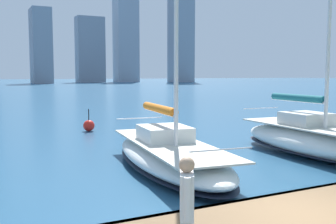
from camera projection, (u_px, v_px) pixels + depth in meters
The scene contains 5 objects.
dock_pier at pixel (299, 215), 8.36m from camera, with size 28.00×2.80×0.60m.
sailboat_teal at pixel (313, 139), 17.04m from camera, with size 3.29×8.47×11.62m.
sailboat_orange at pixel (169, 153), 14.72m from camera, with size 3.98×9.35×9.83m.
person_white_shirt at pixel (187, 203), 5.76m from camera, with size 0.39×0.58×1.74m.
channel_buoy at pixel (89, 126), 24.42m from camera, with size 0.70×0.70×1.40m.
Camera 1 is at (6.13, 5.90, 3.53)m, focal length 42.00 mm.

